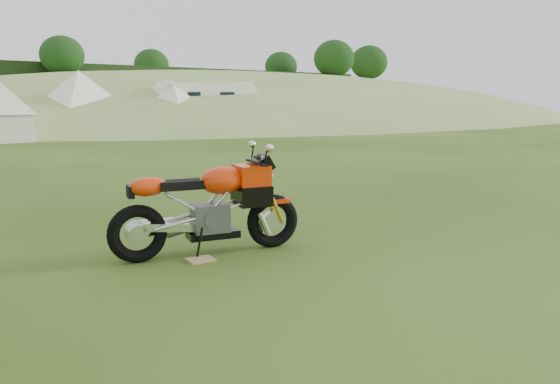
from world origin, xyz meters
TOP-DOWN VIEW (x-y plane):
  - ground at (0.00, 0.00)m, footprint 120.00×120.00m
  - hillside at (24.00, 40.00)m, footprint 80.00×64.00m
  - hedgerow at (24.00, 40.00)m, footprint 36.00×1.20m
  - sport_motorcycle at (-0.71, 0.69)m, footprint 1.93×0.95m
  - plywood_board at (-0.90, 0.54)m, footprint 0.28×0.23m
  - tent_mid at (5.48, 21.90)m, footprint 3.88×3.88m
  - tent_right at (9.10, 19.49)m, footprint 3.56×3.56m
  - caravan at (11.24, 20.23)m, footprint 5.41×3.19m

SIDE VIEW (x-z plane):
  - ground at x=0.00m, z-range 0.00..0.00m
  - hillside at x=24.00m, z-range -4.00..4.00m
  - hedgerow at x=24.00m, z-range -4.30..4.30m
  - plywood_board at x=-0.90m, z-range 0.00..0.02m
  - sport_motorcycle at x=-0.71m, z-range 0.00..1.12m
  - tent_right at x=9.10m, z-range 0.00..2.34m
  - caravan at x=11.24m, z-range 0.00..2.38m
  - tent_mid at x=5.48m, z-range 0.00..2.77m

